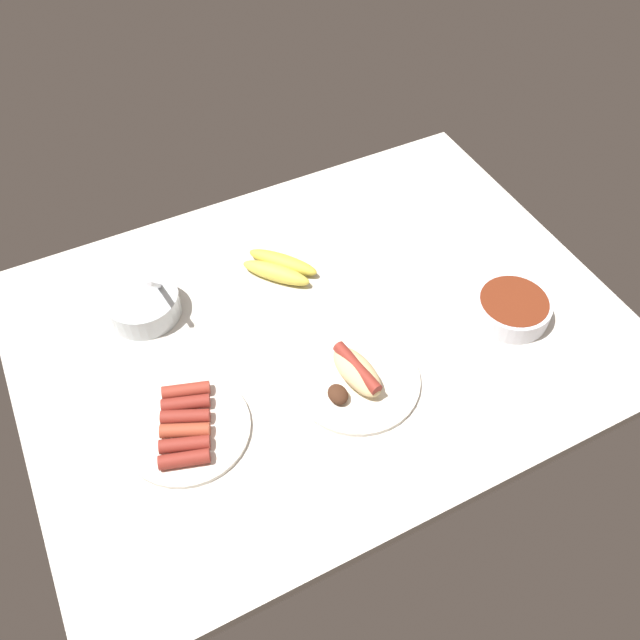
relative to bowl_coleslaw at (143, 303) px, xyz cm
name	(u,v)px	position (x,y,z in cm)	size (l,w,h in cm)	color
ground_plane	(320,330)	(30.98, -19.16, -4.51)	(120.00, 90.00, 3.00)	silver
bowl_coleslaw	(143,303)	(0.00, 0.00, 0.00)	(15.04, 15.04, 14.91)	silver
bowl_chili	(512,307)	(67.26, -34.53, -0.42)	(15.45, 15.45, 4.72)	white
plate_hotdog_assembled	(354,377)	(30.38, -34.70, -1.30)	(24.44, 24.44, 5.61)	white
plate_sausages	(186,427)	(-1.56, -30.25, -1.81)	(23.18, 23.18, 3.58)	white
banana_bunch	(279,268)	(29.56, -2.08, -1.28)	(15.72, 16.86, 3.52)	#E5D14C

